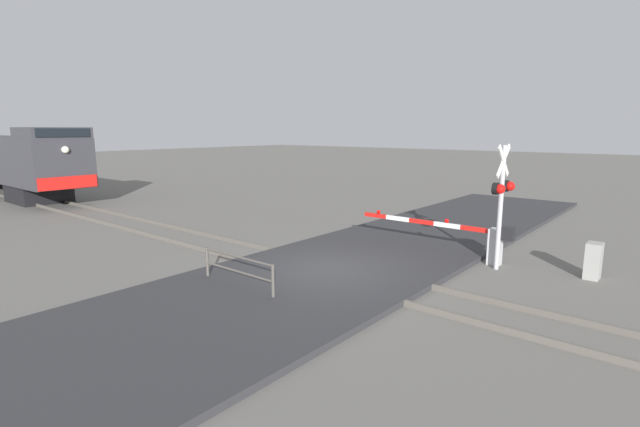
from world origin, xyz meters
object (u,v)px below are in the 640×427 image
object	(u,v)px
crossing_signal	(502,194)
guard_railing	(238,268)
crossing_gate	(475,237)
utility_cabinet	(593,261)
locomotive	(7,160)

from	to	relation	value
crossing_signal	guard_railing	world-z (taller)	crossing_signal
crossing_gate	crossing_signal	bearing A→B (deg)	-115.68
crossing_signal	utility_cabinet	size ratio (longest dim) A/B	3.61
locomotive	guard_railing	xyz separation A→B (m)	(-2.54, -24.98, -1.58)
crossing_gate	guard_railing	xyz separation A→B (m)	(-6.55, 3.57, -0.14)
utility_cabinet	guard_railing	size ratio (longest dim) A/B	0.39
crossing_signal	locomotive	bearing A→B (deg)	96.98
utility_cabinet	guard_railing	bearing A→B (deg)	135.74
crossing_signal	guard_railing	size ratio (longest dim) A/B	1.41
crossing_gate	utility_cabinet	size ratio (longest dim) A/B	5.21
crossing_signal	crossing_gate	bearing A→B (deg)	64.32
crossing_gate	utility_cabinet	bearing A→B (deg)	-83.06
locomotive	utility_cabinet	world-z (taller)	locomotive
utility_cabinet	guard_railing	world-z (taller)	utility_cabinet
locomotive	guard_railing	world-z (taller)	locomotive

